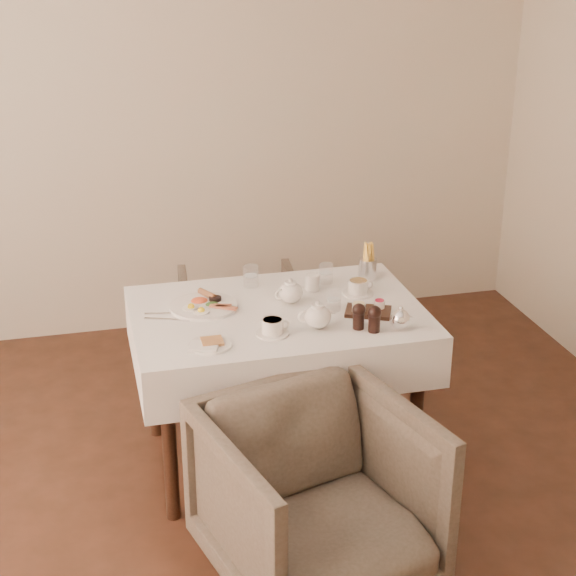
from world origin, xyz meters
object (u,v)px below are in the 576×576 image
at_px(armchair_near, 317,497).
at_px(armchair_far, 241,328).
at_px(breakfast_plate, 204,305).
at_px(teapot_centre, 291,291).
at_px(table, 278,334).

height_order(armchair_near, armchair_far, armchair_near).
bearing_deg(breakfast_plate, teapot_centre, -11.47).
bearing_deg(breakfast_plate, armchair_near, -77.99).
bearing_deg(table, armchair_near, -93.29).
bearing_deg(armchair_far, table, 95.92).
bearing_deg(armchair_far, teapot_centre, 101.56).
distance_m(armchair_near, teapot_centre, 1.01).
height_order(table, teapot_centre, teapot_centre).
xyz_separation_m(armchair_near, teapot_centre, (0.12, 0.89, 0.46)).
bearing_deg(teapot_centre, breakfast_plate, 154.00).
distance_m(table, breakfast_plate, 0.36).
bearing_deg(table, teapot_centre, 41.26).
bearing_deg(table, armchair_far, 91.16).
distance_m(armchair_far, teapot_centre, 0.92).
height_order(table, breakfast_plate, breakfast_plate).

